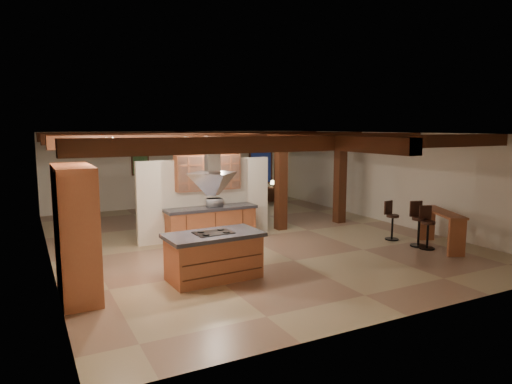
% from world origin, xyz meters
% --- Properties ---
extents(ground, '(12.00, 12.00, 0.00)m').
position_xyz_m(ground, '(0.00, 0.00, 0.00)').
color(ground, tan).
rests_on(ground, ground).
extents(room_walls, '(12.00, 12.00, 12.00)m').
position_xyz_m(room_walls, '(0.00, 0.00, 1.78)').
color(room_walls, silver).
rests_on(room_walls, ground).
extents(ceiling_beams, '(10.00, 12.00, 0.28)m').
position_xyz_m(ceiling_beams, '(0.00, 0.00, 2.76)').
color(ceiling_beams, '#371F0D').
rests_on(ceiling_beams, room_walls).
extents(timber_posts, '(2.50, 0.30, 2.90)m').
position_xyz_m(timber_posts, '(2.50, 0.50, 1.76)').
color(timber_posts, '#371F0D').
rests_on(timber_posts, ground).
extents(partition_wall, '(3.80, 0.18, 2.20)m').
position_xyz_m(partition_wall, '(-1.00, 0.50, 1.10)').
color(partition_wall, silver).
rests_on(partition_wall, ground).
extents(pantry_cabinet, '(0.67, 1.60, 2.40)m').
position_xyz_m(pantry_cabinet, '(-4.67, -2.60, 1.20)').
color(pantry_cabinet, brown).
rests_on(pantry_cabinet, ground).
extents(back_counter, '(2.50, 0.66, 0.94)m').
position_xyz_m(back_counter, '(-1.00, 0.11, 0.48)').
color(back_counter, brown).
rests_on(back_counter, ground).
extents(upper_display_cabinet, '(1.80, 0.36, 0.95)m').
position_xyz_m(upper_display_cabinet, '(-1.00, 0.31, 1.85)').
color(upper_display_cabinet, brown).
rests_on(upper_display_cabinet, partition_wall).
extents(range_hood, '(1.10, 1.10, 1.40)m').
position_xyz_m(range_hood, '(-2.11, -2.80, 1.78)').
color(range_hood, silver).
rests_on(range_hood, room_walls).
extents(back_windows, '(2.70, 0.07, 1.70)m').
position_xyz_m(back_windows, '(2.80, 5.93, 1.50)').
color(back_windows, '#371F0D').
rests_on(back_windows, room_walls).
extents(framed_art, '(0.65, 0.05, 0.85)m').
position_xyz_m(framed_art, '(-1.50, 5.94, 1.70)').
color(framed_art, '#371F0D').
rests_on(framed_art, room_walls).
extents(recessed_cans, '(3.16, 2.46, 0.03)m').
position_xyz_m(recessed_cans, '(-2.53, -1.93, 2.87)').
color(recessed_cans, silver).
rests_on(recessed_cans, room_walls).
extents(kitchen_island, '(1.98, 1.12, 0.96)m').
position_xyz_m(kitchen_island, '(-2.11, -2.80, 0.48)').
color(kitchen_island, brown).
rests_on(kitchen_island, ground).
extents(dining_table, '(1.98, 1.25, 0.66)m').
position_xyz_m(dining_table, '(0.11, 2.72, 0.33)').
color(dining_table, '#3C170F').
rests_on(dining_table, ground).
extents(sofa, '(2.35, 1.64, 0.64)m').
position_xyz_m(sofa, '(2.08, 4.98, 0.32)').
color(sofa, black).
rests_on(sofa, ground).
extents(microwave, '(0.41, 0.29, 0.22)m').
position_xyz_m(microwave, '(-0.90, 0.11, 1.05)').
color(microwave, silver).
rests_on(microwave, back_counter).
extents(bar_counter, '(1.14, 1.84, 0.95)m').
position_xyz_m(bar_counter, '(3.95, -3.23, 0.64)').
color(bar_counter, brown).
rests_on(bar_counter, ground).
extents(side_table, '(0.60, 0.60, 0.56)m').
position_xyz_m(side_table, '(3.84, 5.28, 0.28)').
color(side_table, '#371F0D').
rests_on(side_table, ground).
extents(table_lamp, '(0.25, 0.25, 0.29)m').
position_xyz_m(table_lamp, '(3.84, 5.28, 0.77)').
color(table_lamp, black).
rests_on(table_lamp, side_table).
extents(bar_stool_a, '(0.41, 0.43, 1.16)m').
position_xyz_m(bar_stool_a, '(3.57, -2.83, 0.59)').
color(bar_stool_a, black).
rests_on(bar_stool_a, ground).
extents(bar_stool_b, '(0.40, 0.41, 1.09)m').
position_xyz_m(bar_stool_b, '(3.57, -3.13, 0.55)').
color(bar_stool_b, black).
rests_on(bar_stool_b, ground).
extents(bar_stool_c, '(0.37, 0.38, 1.06)m').
position_xyz_m(bar_stool_c, '(3.44, -2.00, 0.54)').
color(bar_stool_c, black).
rests_on(bar_stool_c, ground).
extents(dining_chairs, '(2.05, 2.05, 1.31)m').
position_xyz_m(dining_chairs, '(0.11, 2.72, 0.67)').
color(dining_chairs, '#371F0D').
rests_on(dining_chairs, ground).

